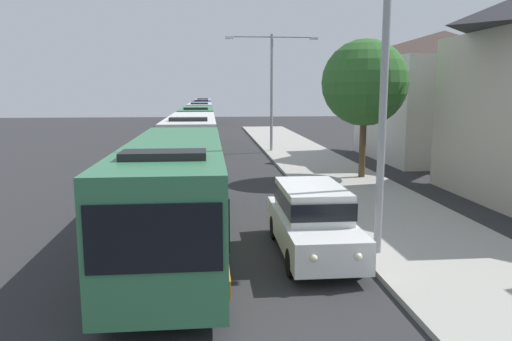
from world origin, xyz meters
TOP-DOWN VIEW (x-y plane):
  - bus_lead at (-1.30, 10.07)m, footprint 2.58×10.88m
  - bus_second_in_line at (-1.30, 23.00)m, footprint 2.58×11.86m
  - bus_middle at (-1.30, 36.26)m, footprint 2.58×11.83m
  - bus_fourth_in_line at (-1.30, 50.20)m, footprint 2.58×11.16m
  - bus_rear at (-1.30, 63.41)m, footprint 2.58×11.07m
  - bus_tail_end at (-1.30, 76.25)m, footprint 2.58×10.67m
  - white_suv at (2.40, 9.36)m, footprint 1.86×5.10m
  - streetlamp_near at (4.10, 8.91)m, footprint 6.06×0.28m
  - streetlamp_mid at (4.10, 31.47)m, footprint 6.50×0.28m
  - roadside_tree at (7.25, 20.23)m, footprint 4.21×4.21m
  - house_distant_gabled at (14.52, 27.17)m, footprint 8.74×9.98m

SIDE VIEW (x-z plane):
  - white_suv at x=2.40m, z-range 0.08..1.98m
  - bus_tail_end at x=-1.30m, z-range 0.08..3.29m
  - bus_lead at x=-1.30m, z-range 0.08..3.29m
  - bus_rear at x=-1.30m, z-range 0.09..3.30m
  - bus_fourth_in_line at x=-1.30m, z-range 0.09..3.30m
  - bus_middle at x=-1.30m, z-range 0.09..3.30m
  - bus_second_in_line at x=-1.30m, z-range 0.09..3.30m
  - house_distant_gabled at x=14.52m, z-range 0.07..8.24m
  - roadside_tree at x=7.25m, z-range 1.42..8.19m
  - streetlamp_mid at x=4.10m, z-range 1.12..9.29m
  - streetlamp_near at x=4.10m, z-range 1.09..9.40m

